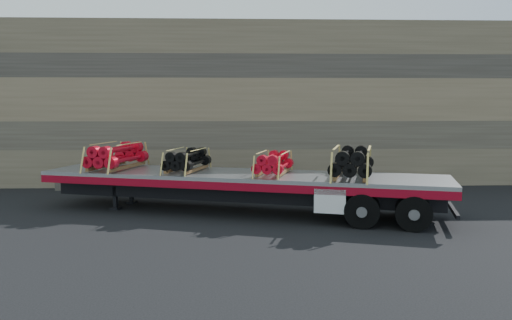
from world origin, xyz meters
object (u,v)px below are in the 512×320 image
(bundle_front, at_px, (117,157))
(bundle_midrear, at_px, (274,164))
(bundle_midfront, at_px, (187,161))
(trailer, at_px, (241,193))
(bundle_rear, at_px, (352,163))

(bundle_front, distance_m, bundle_midrear, 5.51)
(bundle_midfront, distance_m, bundle_midrear, 2.93)
(trailer, height_order, bundle_midfront, bundle_midfront)
(bundle_front, height_order, bundle_midrear, bundle_front)
(trailer, relative_size, bundle_midfront, 6.56)
(trailer, height_order, bundle_front, bundle_front)
(bundle_midfront, bearing_deg, bundle_midrear, 0.00)
(bundle_midrear, distance_m, bundle_rear, 2.45)
(trailer, distance_m, bundle_rear, 3.70)
(bundle_front, relative_size, bundle_midrear, 1.25)
(bundle_midfront, xyz_separation_m, bundle_rear, (5.15, -1.53, 0.08))
(trailer, height_order, bundle_rear, bundle_rear)
(bundle_midfront, xyz_separation_m, bundle_midrear, (2.80, -0.83, -0.02))
(bundle_midrear, relative_size, bundle_rear, 0.78)
(bundle_midrear, bearing_deg, trailer, 180.00)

